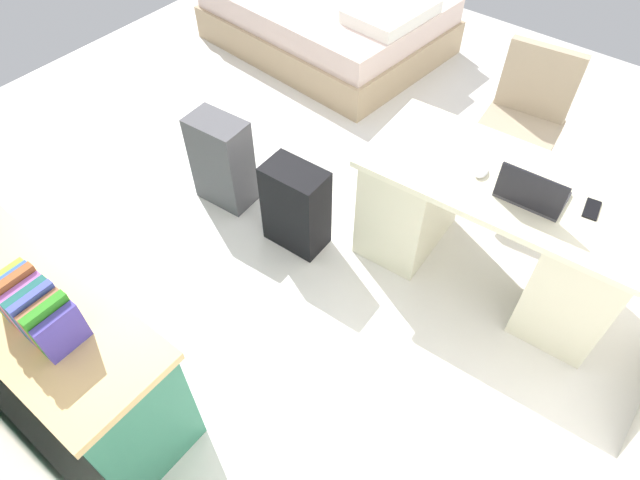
{
  "coord_description": "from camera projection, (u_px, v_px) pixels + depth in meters",
  "views": [
    {
      "loc": [
        -1.63,
        2.16,
        2.55
      ],
      "look_at": [
        -0.6,
        0.84,
        0.6
      ],
      "focal_mm": 30.43,
      "sensor_mm": 36.0,
      "label": 1
    }
  ],
  "objects": [
    {
      "name": "credenza",
      "position": [
        29.0,
        322.0,
        2.54
      ],
      "size": [
        1.8,
        0.48,
        0.74
      ],
      "color": "#2D7056",
      "rests_on": "ground_plane"
    },
    {
      "name": "cell_phone_near_laptop",
      "position": [
        592.0,
        209.0,
        2.52
      ],
      "size": [
        0.09,
        0.14,
        0.01
      ],
      "primitive_type": "cube",
      "rotation": [
        0.0,
        0.0,
        0.15
      ],
      "color": "black",
      "rests_on": "desk"
    },
    {
      "name": "bed",
      "position": [
        329.0,
        19.0,
        4.69
      ],
      "size": [
        2.01,
        1.56,
        0.58
      ],
      "color": "tan",
      "rests_on": "ground_plane"
    },
    {
      "name": "suitcase_black",
      "position": [
        296.0,
        207.0,
        3.16
      ],
      "size": [
        0.37,
        0.23,
        0.56
      ],
      "primitive_type": "cube",
      "rotation": [
        0.0,
        0.0,
        0.04
      ],
      "color": "black",
      "rests_on": "ground_plane"
    },
    {
      "name": "laptop",
      "position": [
        531.0,
        193.0,
        2.52
      ],
      "size": [
        0.32,
        0.24,
        0.21
      ],
      "color": "#333338",
      "rests_on": "desk"
    },
    {
      "name": "office_chair",
      "position": [
        517.0,
        134.0,
        3.38
      ],
      "size": [
        0.52,
        0.52,
        0.94
      ],
      "color": "black",
      "rests_on": "ground_plane"
    },
    {
      "name": "ground_plane",
      "position": [
        327.0,
        183.0,
        3.7
      ],
      "size": [
        5.62,
        5.62,
        0.0
      ],
      "primitive_type": "plane",
      "color": "silver"
    },
    {
      "name": "desk",
      "position": [
        493.0,
        228.0,
        2.92
      ],
      "size": [
        1.47,
        0.74,
        0.73
      ],
      "color": "beige",
      "rests_on": "ground_plane"
    },
    {
      "name": "computer_mouse",
      "position": [
        481.0,
        172.0,
        2.67
      ],
      "size": [
        0.07,
        0.1,
        0.03
      ],
      "primitive_type": "ellipsoid",
      "rotation": [
        0.0,
        0.0,
        0.06
      ],
      "color": "white",
      "rests_on": "desk"
    },
    {
      "name": "suitcase_spare_grey",
      "position": [
        222.0,
        161.0,
        3.38
      ],
      "size": [
        0.37,
        0.24,
        0.61
      ],
      "primitive_type": "cube",
      "rotation": [
        0.0,
        0.0,
        0.07
      ],
      "color": "#4C4C51",
      "rests_on": "ground_plane"
    },
    {
      "name": "book_row",
      "position": [
        36.0,
        309.0,
        2.02
      ],
      "size": [
        0.36,
        0.17,
        0.23
      ],
      "color": "#463CA4",
      "rests_on": "credenza"
    }
  ]
}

